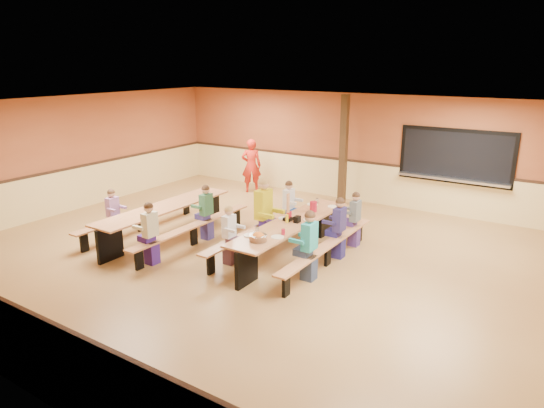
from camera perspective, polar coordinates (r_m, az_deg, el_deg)
The scene contains 23 objects.
ground at distance 9.97m, azimuth -1.69°, elevation -6.16°, with size 12.00×12.00×0.00m, color olive.
room_envelope at distance 9.73m, azimuth -1.73°, elevation -2.40°, with size 12.04×10.04×3.02m.
kitchen_pass_through at distance 13.00m, azimuth 20.76°, elevation 5.01°, with size 2.78×0.28×1.38m.
structural_post at distance 13.34m, azimuth 8.40°, elevation 6.22°, with size 0.18×0.18×3.00m, color #322110.
cafeteria_table_main at distance 9.78m, azimuth 2.30°, elevation -3.31°, with size 1.91×3.70×0.74m.
cafeteria_table_second at distance 11.09m, azimuth -12.43°, elevation -1.29°, with size 1.91×3.70×0.74m.
seated_child_white_left at distance 9.45m, azimuth -5.05°, elevation -3.73°, with size 0.35×0.29×1.17m, color white, non-canonical shape.
seated_adult_yellow at distance 10.31m, azimuth -1.01°, elevation -1.00°, with size 0.50×0.41×1.48m, color gold, non-canonical shape.
seated_child_grey_left at distance 11.19m, azimuth 1.97°, elevation -0.35°, with size 0.36×0.30×1.20m, color silver, non-canonical shape.
seated_child_teal_right at distance 8.74m, azimuth 4.41°, elevation -4.98°, with size 0.41×0.33×1.29m, color teal, non-canonical shape.
seated_child_navy_right at distance 9.79m, azimuth 7.90°, elevation -2.87°, with size 0.38×0.31×1.24m, color navy, non-canonical shape.
seated_child_char_right at distance 10.48m, azimuth 9.72°, elevation -1.82°, with size 0.35×0.29×1.18m, color #51595B, non-canonical shape.
seated_child_purple_sec at distance 11.20m, azimuth -18.17°, elevation -1.28°, with size 0.34×0.28×1.16m, color #96679D, non-canonical shape.
seated_child_green_sec at distance 10.83m, azimuth -7.72°, elevation -1.02°, with size 0.37×0.31×1.22m, color #30613E, non-canonical shape.
seated_child_tan_sec at distance 9.70m, azimuth -14.10°, elevation -3.43°, with size 0.38×0.31×1.23m, color beige, non-canonical shape.
standing_woman at distance 14.62m, azimuth -2.45°, elevation 4.53°, with size 0.59×0.39×1.62m, color red.
punch_pitcher at distance 10.38m, azimuth 4.89°, elevation -0.30°, with size 0.16×0.16×0.22m, color #AF172C.
chip_bowl at distance 8.67m, azimuth -1.66°, elevation -3.92°, with size 0.32×0.32×0.15m, color orange, non-canonical shape.
napkin_dispenser at distance 9.67m, azimuth 2.99°, elevation -1.81°, with size 0.10×0.14×0.13m, color black.
condiment_mustard at distance 9.64m, azimuth 1.77°, elevation -1.73°, with size 0.06×0.06×0.17m, color yellow.
condiment_ketchup at distance 9.74m, azimuth 1.92°, elevation -1.54°, with size 0.06×0.06×0.17m, color #B2140F.
table_paddle at distance 9.76m, azimuth 1.90°, elevation -1.18°, with size 0.16×0.16×0.56m.
place_settings at distance 9.70m, azimuth 2.32°, elevation -1.81°, with size 0.65×3.30×0.11m, color beige, non-canonical shape.
Camera 1 is at (5.26, -7.55, 3.84)m, focal length 32.00 mm.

